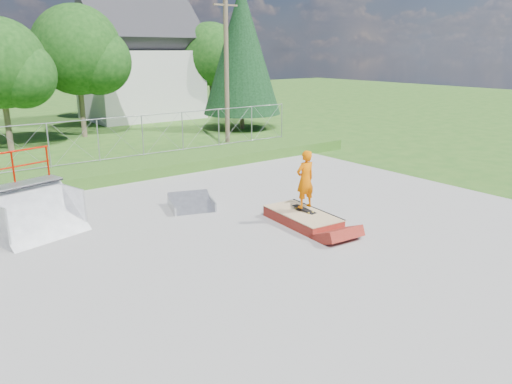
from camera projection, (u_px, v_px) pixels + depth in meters
ground at (243, 248)px, 13.21m from camera, size 120.00×120.00×0.00m
concrete_pad at (243, 247)px, 13.20m from camera, size 20.00×16.00×0.04m
grass_berm at (109, 171)px, 20.45m from camera, size 24.00×3.00×0.50m
grind_box at (302, 218)px, 14.94m from camera, size 1.39×2.57×0.37m
quarter_pipe at (33, 196)px, 13.82m from camera, size 2.74×2.49×2.30m
flat_bank_ramp at (192, 203)px, 16.33m from camera, size 1.74×1.79×0.42m
skateboard at (304, 210)px, 15.02m from camera, size 0.32×0.82×0.13m
skater at (305, 182)px, 14.78m from camera, size 0.64×0.43×1.74m
chain_link_fence at (98, 140)px, 20.91m from camera, size 20.00×0.06×1.80m
gable_house at (140, 67)px, 37.36m from camera, size 8.40×6.08×8.94m
utility_pole at (226, 71)px, 25.67m from camera, size 0.24×0.24×8.00m
tree_left_near at (6, 67)px, 24.76m from camera, size 4.76×4.48×6.65m
tree_center at (83, 54)px, 28.73m from camera, size 5.44×5.12×7.60m
tree_right_far at (215, 57)px, 38.52m from camera, size 5.10×4.80×7.12m
tree_back_mid at (81, 70)px, 36.66m from camera, size 4.08×3.84×5.70m
conifer_tree at (242, 50)px, 31.82m from camera, size 5.04×5.04×9.10m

